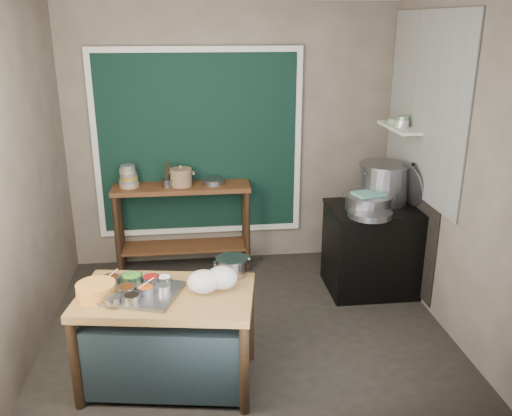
{
  "coord_description": "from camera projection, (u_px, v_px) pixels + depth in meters",
  "views": [
    {
      "loc": [
        -0.42,
        -4.27,
        2.59
      ],
      "look_at": [
        0.12,
        0.25,
        1.02
      ],
      "focal_mm": 38.0,
      "sensor_mm": 36.0,
      "label": 1
    }
  ],
  "objects": [
    {
      "name": "yellow_basin",
      "position": [
        96.0,
        290.0,
        3.81
      ],
      "size": [
        0.31,
        0.31,
        0.11
      ],
      "primitive_type": "cylinder",
      "rotation": [
        0.0,
        0.0,
        -0.14
      ],
      "color": "#C97A32",
      "rests_on": "prep_table"
    },
    {
      "name": "tile_panel",
      "position": [
        425.0,
        106.0,
        5.01
      ],
      "size": [
        0.02,
        1.7,
        1.7
      ],
      "primitive_type": "cube",
      "color": "#B2B2AA",
      "rests_on": "right_wall"
    },
    {
      "name": "shelf_bowl_stack",
      "position": [
        402.0,
        122.0,
        5.29
      ],
      "size": [
        0.14,
        0.14,
        0.11
      ],
      "color": "silver",
      "rests_on": "wall_shelf"
    },
    {
      "name": "plastic_bag_a",
      "position": [
        203.0,
        282.0,
        3.86
      ],
      "size": [
        0.29,
        0.27,
        0.17
      ],
      "primitive_type": "ellipsoid",
      "rotation": [
        0.0,
        0.0,
        -0.43
      ],
      "color": "white",
      "rests_on": "prep_table"
    },
    {
      "name": "back_counter",
      "position": [
        183.0,
        227.0,
        5.89
      ],
      "size": [
        1.45,
        0.4,
        0.95
      ],
      "primitive_type": "cube",
      "color": "#532C17",
      "rests_on": "floor"
    },
    {
      "name": "soot_patch",
      "position": [
        410.0,
        219.0,
        5.48
      ],
      "size": [
        0.01,
        1.3,
        1.3
      ],
      "primitive_type": "cube",
      "color": "black",
      "rests_on": "right_wall"
    },
    {
      "name": "stock_pot",
      "position": [
        384.0,
        183.0,
        5.37
      ],
      "size": [
        0.67,
        0.67,
        0.4
      ],
      "primitive_type": null,
      "rotation": [
        0.0,
        0.0,
        0.41
      ],
      "color": "gray",
      "rests_on": "stove_top"
    },
    {
      "name": "wide_bowl",
      "position": [
        214.0,
        182.0,
        5.77
      ],
      "size": [
        0.3,
        0.3,
        0.06
      ],
      "primitive_type": "cylinder",
      "rotation": [
        0.0,
        0.0,
        -0.41
      ],
      "color": "gray",
      "rests_on": "back_counter"
    },
    {
      "name": "shelf_bowl_green",
      "position": [
        394.0,
        121.0,
        5.49
      ],
      "size": [
        0.17,
        0.17,
        0.05
      ],
      "primitive_type": "cylinder",
      "rotation": [
        0.0,
        0.0,
        -0.4
      ],
      "color": "gray",
      "rests_on": "wall_shelf"
    },
    {
      "name": "back_wall",
      "position": [
        231.0,
        138.0,
        5.86
      ],
      "size": [
        3.5,
        0.02,
        2.8
      ],
      "primitive_type": "cube",
      "color": "#75675A",
      "rests_on": "floor"
    },
    {
      "name": "pot_lid",
      "position": [
        409.0,
        184.0,
        5.27
      ],
      "size": [
        0.2,
        0.45,
        0.43
      ],
      "primitive_type": "cylinder",
      "rotation": [
        0.0,
        1.36,
        0.23
      ],
      "color": "gray",
      "rests_on": "stove_top"
    },
    {
      "name": "green_cloth",
      "position": [
        369.0,
        194.0,
        5.16
      ],
      "size": [
        0.32,
        0.28,
        0.02
      ],
      "primitive_type": "cube",
      "rotation": [
        0.0,
        0.0,
        0.28
      ],
      "color": "#5DAB93",
      "rests_on": "steamer"
    },
    {
      "name": "stove_block",
      "position": [
        374.0,
        250.0,
        5.43
      ],
      "size": [
        0.9,
        0.68,
        0.85
      ],
      "primitive_type": "cube",
      "color": "black",
      "rests_on": "floor"
    },
    {
      "name": "saucepan",
      "position": [
        232.0,
        266.0,
        4.14
      ],
      "size": [
        0.32,
        0.32,
        0.14
      ],
      "primitive_type": null,
      "rotation": [
        0.0,
        0.0,
        0.31
      ],
      "color": "gray",
      "rests_on": "prep_table"
    },
    {
      "name": "condiment_tray",
      "position": [
        134.0,
        292.0,
        3.87
      ],
      "size": [
        0.73,
        0.62,
        0.03
      ],
      "primitive_type": "cube",
      "rotation": [
        0.0,
        0.0,
        -0.33
      ],
      "color": "gray",
      "rests_on": "prep_table"
    },
    {
      "name": "prep_table",
      "position": [
        168.0,
        338.0,
        4.0
      ],
      "size": [
        1.35,
        0.91,
        0.75
      ],
      "primitive_type": "cube",
      "rotation": [
        0.0,
        0.0,
        -0.16
      ],
      "color": "olive",
      "rests_on": "floor"
    },
    {
      "name": "plastic_bag_b",
      "position": [
        222.0,
        278.0,
        3.92
      ],
      "size": [
        0.26,
        0.24,
        0.17
      ],
      "primitive_type": "ellipsoid",
      "rotation": [
        0.0,
        0.0,
        0.2
      ],
      "color": "white",
      "rests_on": "prep_table"
    },
    {
      "name": "floor",
      "position": [
        246.0,
        325.0,
        4.91
      ],
      "size": [
        3.5,
        3.0,
        0.02
      ],
      "primitive_type": "cube",
      "color": "#29251F",
      "rests_on": "ground"
    },
    {
      "name": "right_wall",
      "position": [
        448.0,
        169.0,
        4.64
      ],
      "size": [
        0.02,
        3.0,
        2.8
      ],
      "primitive_type": "cube",
      "color": "#75675A",
      "rests_on": "floor"
    },
    {
      "name": "condiment_bowls",
      "position": [
        131.0,
        286.0,
        3.86
      ],
      "size": [
        0.54,
        0.43,
        0.06
      ],
      "color": "gray",
      "rests_on": "condiment_tray"
    },
    {
      "name": "stove_top",
      "position": [
        377.0,
        208.0,
        5.29
      ],
      "size": [
        0.92,
        0.69,
        0.03
      ],
      "primitive_type": "cube",
      "color": "black",
      "rests_on": "stove_block"
    },
    {
      "name": "wall_shelf",
      "position": [
        400.0,
        128.0,
        5.36
      ],
      "size": [
        0.22,
        0.7,
        0.03
      ],
      "primitive_type": "cube",
      "color": "beige",
      "rests_on": "right_wall"
    },
    {
      "name": "steamer",
      "position": [
        368.0,
        202.0,
        5.19
      ],
      "size": [
        0.59,
        0.59,
        0.15
      ],
      "primitive_type": null,
      "rotation": [
        0.0,
        0.0,
        -0.32
      ],
      "color": "gray",
      "rests_on": "stove_top"
    },
    {
      "name": "shallow_pan",
      "position": [
        370.0,
        213.0,
        5.02
      ],
      "size": [
        0.51,
        0.51,
        0.05
      ],
      "primitive_type": "cylinder",
      "rotation": [
        0.0,
        0.0,
        0.25
      ],
      "color": "gray",
      "rests_on": "stove_top"
    },
    {
      "name": "bowl_stack",
      "position": [
        128.0,
        177.0,
        5.66
      ],
      "size": [
        0.21,
        0.21,
        0.24
      ],
      "color": "tan",
      "rests_on": "back_counter"
    },
    {
      "name": "curtain_frame",
      "position": [
        199.0,
        144.0,
        5.79
      ],
      "size": [
        2.22,
        0.03,
        2.02
      ],
      "primitive_type": null,
      "color": "beige",
      "rests_on": "back_wall"
    },
    {
      "name": "left_wall",
      "position": [
        22.0,
        182.0,
        4.25
      ],
      "size": [
        0.02,
        3.0,
        2.8
      ],
      "primitive_type": "cube",
      "color": "#75675A",
      "rests_on": "floor"
    },
    {
      "name": "utensil_cup",
      "position": [
        168.0,
        183.0,
        5.68
      ],
      "size": [
        0.17,
        0.17,
        0.08
      ],
      "primitive_type": "cylinder",
      "rotation": [
        0.0,
        0.0,
        -0.28
      ],
      "color": "gray",
      "rests_on": "back_counter"
    },
    {
      "name": "curtain_panel",
      "position": [
        199.0,
        144.0,
        5.8
      ],
      "size": [
        2.1,
        0.02,
        1.9
      ],
      "primitive_type": "cube",
      "color": "black",
      "rests_on": "back_wall"
    },
    {
      "name": "ceramic_crock",
      "position": [
        181.0,
        178.0,
        5.7
      ],
      "size": [
        0.28,
        0.28,
        0.16
      ],
      "primitive_type": null,
      "rotation": [
        0.0,
        0.0,
        -0.16
      ],
      "color": "olive",
      "rests_on": "back_counter"
    }
  ]
}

